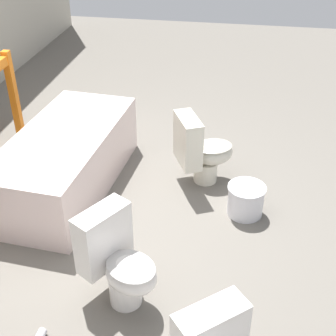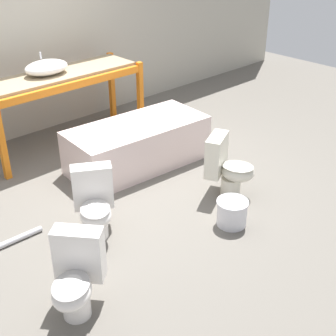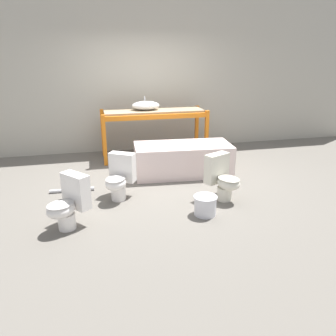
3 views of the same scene
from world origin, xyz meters
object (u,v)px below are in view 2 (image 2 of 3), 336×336
at_px(toilet_near, 227,166).
at_px(toilet_far, 94,204).
at_px(bathtub_main, 138,142).
at_px(sink_basin, 46,67).
at_px(toilet_extra, 76,277).
at_px(bucket_white, 232,212).

relative_size(toilet_near, toilet_far, 1.00).
height_order(bathtub_main, toilet_far, toilet_far).
bearing_deg(toilet_near, bathtub_main, 77.95).
bearing_deg(bathtub_main, sink_basin, 115.82).
relative_size(sink_basin, bathtub_main, 0.32).
xyz_separation_m(toilet_near, toilet_extra, (-2.15, -0.36, 0.00)).
distance_m(toilet_far, bucket_white, 1.34).
bearing_deg(sink_basin, toilet_far, -110.64).
relative_size(bathtub_main, bucket_white, 5.51).
xyz_separation_m(sink_basin, bucket_white, (0.33, -2.74, -0.92)).
distance_m(bathtub_main, toilet_far, 1.43).
distance_m(toilet_extra, bucket_white, 1.75).
bearing_deg(toilet_near, bucket_white, -159.44).
bearing_deg(bathtub_main, bucket_white, -90.35).
bearing_deg(toilet_extra, toilet_far, 96.68).
relative_size(toilet_near, toilet_extra, 1.00).
relative_size(sink_basin, toilet_near, 0.82).
xyz_separation_m(toilet_far, toilet_extra, (-0.68, -0.72, 0.00)).
relative_size(sink_basin, toilet_far, 0.82).
xyz_separation_m(bathtub_main, toilet_extra, (-1.87, -1.52, 0.02)).
relative_size(bathtub_main, toilet_near, 2.60).
height_order(sink_basin, toilet_far, sink_basin).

